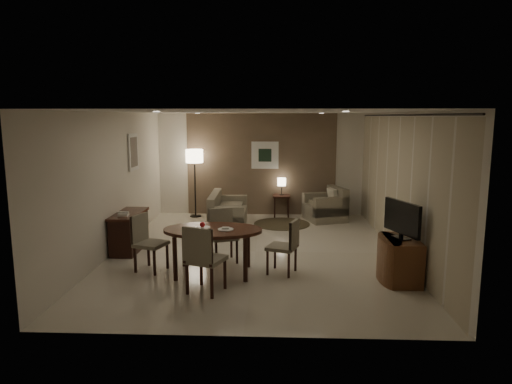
{
  "coord_description": "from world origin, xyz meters",
  "views": [
    {
      "loc": [
        0.37,
        -8.61,
        2.62
      ],
      "look_at": [
        0.0,
        0.2,
        1.15
      ],
      "focal_mm": 32.0,
      "sensor_mm": 36.0,
      "label": 1
    }
  ],
  "objects_px": {
    "chair_left": "(151,243)",
    "armchair": "(325,204)",
    "chair_right": "(282,246)",
    "sofa": "(228,210)",
    "chair_near": "(206,258)",
    "side_table": "(281,206)",
    "console_desk": "(129,232)",
    "floor_lamp": "(195,183)",
    "dining_table": "(213,251)",
    "chair_far": "(224,236)",
    "tv_cabinet": "(401,260)"
  },
  "relations": [
    {
      "from": "chair_far",
      "to": "armchair",
      "type": "bearing_deg",
      "value": 36.75
    },
    {
      "from": "floor_lamp",
      "to": "dining_table",
      "type": "bearing_deg",
      "value": -76.34
    },
    {
      "from": "console_desk",
      "to": "chair_near",
      "type": "height_order",
      "value": "chair_near"
    },
    {
      "from": "side_table",
      "to": "chair_far",
      "type": "bearing_deg",
      "value": -105.76
    },
    {
      "from": "sofa",
      "to": "chair_far",
      "type": "bearing_deg",
      "value": -177.03
    },
    {
      "from": "chair_left",
      "to": "floor_lamp",
      "type": "xyz_separation_m",
      "value": [
        0.01,
        4.28,
        0.4
      ]
    },
    {
      "from": "chair_right",
      "to": "side_table",
      "type": "relative_size",
      "value": 1.63
    },
    {
      "from": "side_table",
      "to": "chair_right",
      "type": "bearing_deg",
      "value": -90.66
    },
    {
      "from": "chair_right",
      "to": "dining_table",
      "type": "bearing_deg",
      "value": -66.62
    },
    {
      "from": "chair_far",
      "to": "sofa",
      "type": "relative_size",
      "value": 0.57
    },
    {
      "from": "chair_right",
      "to": "sofa",
      "type": "bearing_deg",
      "value": -139.87
    },
    {
      "from": "tv_cabinet",
      "to": "chair_near",
      "type": "relative_size",
      "value": 0.87
    },
    {
      "from": "chair_right",
      "to": "armchair",
      "type": "relative_size",
      "value": 0.98
    },
    {
      "from": "sofa",
      "to": "side_table",
      "type": "relative_size",
      "value": 2.95
    },
    {
      "from": "tv_cabinet",
      "to": "floor_lamp",
      "type": "xyz_separation_m",
      "value": [
        -4.12,
        4.59,
        0.54
      ]
    },
    {
      "from": "console_desk",
      "to": "sofa",
      "type": "relative_size",
      "value": 0.72
    },
    {
      "from": "chair_near",
      "to": "tv_cabinet",
      "type": "bearing_deg",
      "value": -148.2
    },
    {
      "from": "tv_cabinet",
      "to": "dining_table",
      "type": "bearing_deg",
      "value": 176.09
    },
    {
      "from": "tv_cabinet",
      "to": "side_table",
      "type": "bearing_deg",
      "value": 111.43
    },
    {
      "from": "dining_table",
      "to": "chair_left",
      "type": "bearing_deg",
      "value": 174.3
    },
    {
      "from": "console_desk",
      "to": "chair_near",
      "type": "distance_m",
      "value": 2.79
    },
    {
      "from": "chair_left",
      "to": "armchair",
      "type": "height_order",
      "value": "chair_left"
    },
    {
      "from": "dining_table",
      "to": "chair_near",
      "type": "height_order",
      "value": "chair_near"
    },
    {
      "from": "dining_table",
      "to": "armchair",
      "type": "relative_size",
      "value": 1.74
    },
    {
      "from": "console_desk",
      "to": "chair_left",
      "type": "relative_size",
      "value": 1.24
    },
    {
      "from": "dining_table",
      "to": "chair_near",
      "type": "bearing_deg",
      "value": -89.64
    },
    {
      "from": "tv_cabinet",
      "to": "dining_table",
      "type": "distance_m",
      "value": 3.06
    },
    {
      "from": "console_desk",
      "to": "dining_table",
      "type": "height_order",
      "value": "dining_table"
    },
    {
      "from": "chair_left",
      "to": "chair_near",
      "type": "bearing_deg",
      "value": -110.54
    },
    {
      "from": "chair_right",
      "to": "chair_far",
      "type": "bearing_deg",
      "value": -99.44
    },
    {
      "from": "chair_near",
      "to": "armchair",
      "type": "xyz_separation_m",
      "value": [
        2.29,
        4.9,
        -0.1
      ]
    },
    {
      "from": "console_desk",
      "to": "floor_lamp",
      "type": "bearing_deg",
      "value": 76.03
    },
    {
      "from": "chair_near",
      "to": "chair_left",
      "type": "height_order",
      "value": "chair_near"
    },
    {
      "from": "side_table",
      "to": "floor_lamp",
      "type": "height_order",
      "value": "floor_lamp"
    },
    {
      "from": "tv_cabinet",
      "to": "armchair",
      "type": "relative_size",
      "value": 0.95
    },
    {
      "from": "console_desk",
      "to": "side_table",
      "type": "distance_m",
      "value": 4.43
    },
    {
      "from": "console_desk",
      "to": "dining_table",
      "type": "relative_size",
      "value": 0.73
    },
    {
      "from": "chair_near",
      "to": "armchair",
      "type": "distance_m",
      "value": 5.41
    },
    {
      "from": "tv_cabinet",
      "to": "chair_far",
      "type": "xyz_separation_m",
      "value": [
        -2.95,
        0.86,
        0.12
      ]
    },
    {
      "from": "chair_far",
      "to": "side_table",
      "type": "relative_size",
      "value": 1.67
    },
    {
      "from": "sofa",
      "to": "chair_near",
      "type": "bearing_deg",
      "value": -179.9
    },
    {
      "from": "chair_left",
      "to": "chair_right",
      "type": "height_order",
      "value": "chair_left"
    },
    {
      "from": "dining_table",
      "to": "floor_lamp",
      "type": "relative_size",
      "value": 0.93
    },
    {
      "from": "tv_cabinet",
      "to": "chair_far",
      "type": "height_order",
      "value": "chair_far"
    },
    {
      "from": "console_desk",
      "to": "floor_lamp",
      "type": "relative_size",
      "value": 0.68
    },
    {
      "from": "dining_table",
      "to": "sofa",
      "type": "xyz_separation_m",
      "value": [
        -0.09,
        3.4,
        0.01
      ]
    },
    {
      "from": "chair_far",
      "to": "side_table",
      "type": "bearing_deg",
      "value": 53.4
    },
    {
      "from": "sofa",
      "to": "armchair",
      "type": "xyz_separation_m",
      "value": [
        2.39,
        0.69,
        0.02
      ]
    },
    {
      "from": "chair_right",
      "to": "armchair",
      "type": "bearing_deg",
      "value": -176.21
    },
    {
      "from": "chair_left",
      "to": "armchair",
      "type": "relative_size",
      "value": 1.02
    }
  ]
}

